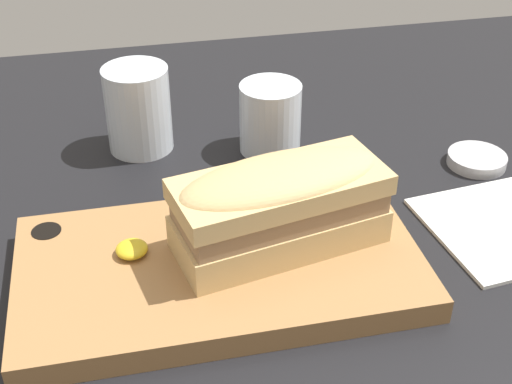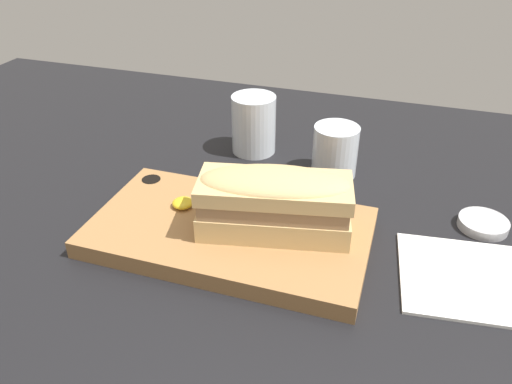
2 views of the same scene
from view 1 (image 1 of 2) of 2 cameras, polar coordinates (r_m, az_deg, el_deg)
dining_table at (r=69.35cm, az=-7.25°, el=-4.94°), size 153.24×100.43×2.00cm
serving_board at (r=63.98cm, az=-3.03°, el=-6.00°), size 35.55×19.63×2.43cm
sandwich at (r=62.07cm, az=1.94°, el=-0.83°), size 19.82×11.44×8.31cm
mustard_dollop at (r=64.00cm, az=-9.91°, el=-4.51°), size 2.86×2.86×1.14cm
water_glass at (r=82.77cm, az=-9.37°, el=6.17°), size 7.43×7.43×9.88cm
wine_glass at (r=81.55cm, az=1.14°, el=5.76°), size 7.04×7.04×8.06cm
napkin at (r=74.77cm, az=19.63°, el=-2.53°), size 17.16×16.10×0.40cm
condiment_dish at (r=83.76cm, az=17.25°, el=2.49°), size 6.54×6.54×1.28cm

